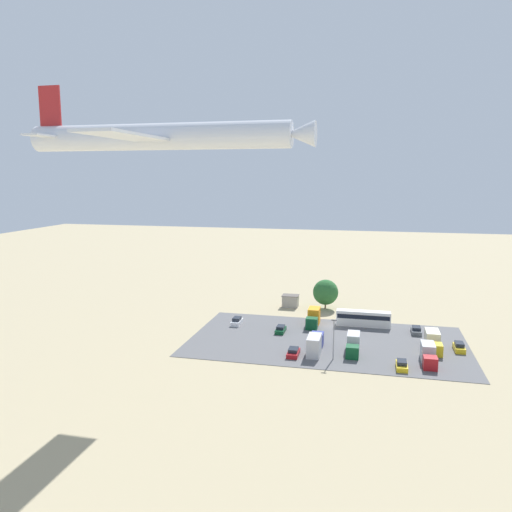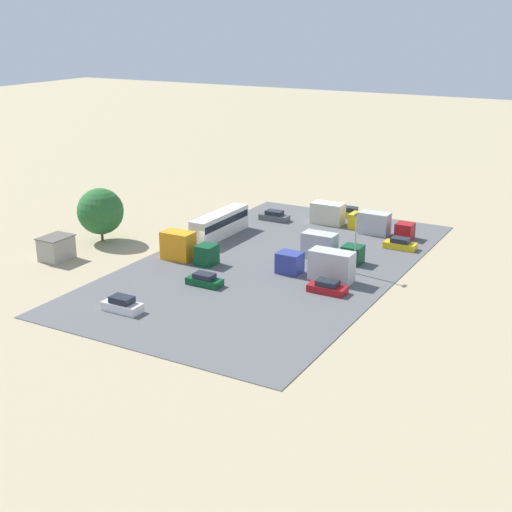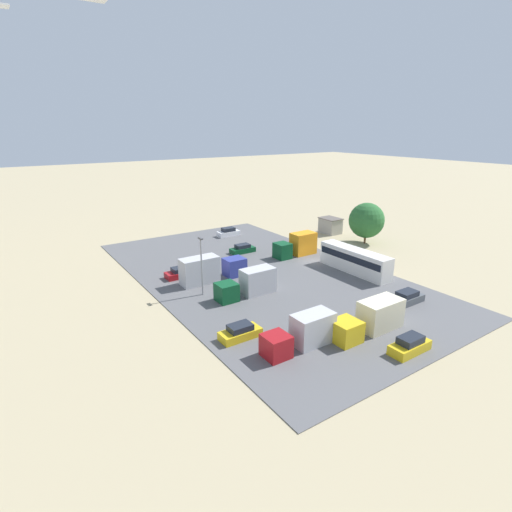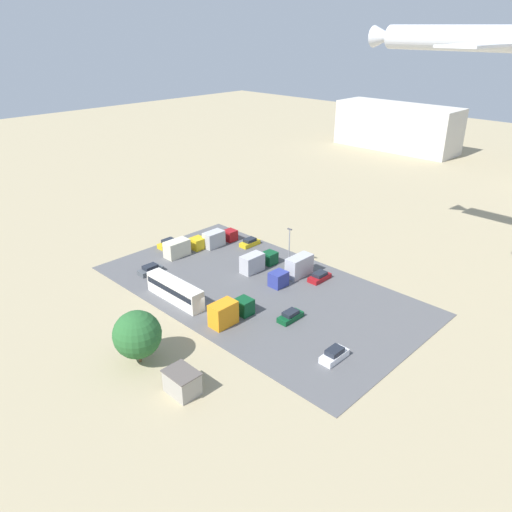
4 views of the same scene
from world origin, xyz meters
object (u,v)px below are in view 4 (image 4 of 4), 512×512
parked_car_2 (168,244)px  parked_truck_0 (294,270)px  parked_car_5 (150,270)px  bus (175,290)px  parked_truck_3 (219,238)px  parked_car_4 (250,243)px  airplane (502,39)px  parked_car_1 (290,316)px  shed_building (182,382)px  parked_truck_1 (229,312)px  parked_car_0 (320,277)px  parked_truck_4 (257,262)px  parked_truck_2 (183,247)px  parked_car_3 (334,355)px

parked_car_2 → parked_truck_0: bearing=-165.1°
parked_car_5 → bus: bearing=-14.3°
parked_car_2 → parked_truck_3: bearing=-129.5°
parked_car_4 → airplane: size_ratio=0.10×
parked_car_1 → bus: bearing=-153.3°
shed_building → parked_car_2: shed_building is taller
bus → parked_truck_1: (10.72, 1.76, -0.20)m
parked_car_0 → parked_truck_4: 11.52m
bus → parked_car_0: (12.08, 21.58, -1.24)m
parked_car_1 → parked_truck_2: parked_truck_2 is taller
airplane → parked_truck_0: bearing=138.2°
parked_car_2 → parked_car_5: bearing=127.6°
parked_car_1 → parked_car_5: (-27.77, -5.66, 0.03)m
parked_car_4 → parked_truck_0: (15.37, -4.69, 1.03)m
parked_truck_0 → parked_truck_3: (-20.07, 0.61, -0.23)m
parked_car_0 → parked_truck_2: bearing=-159.0°
parked_car_2 → airplane: airplane is taller
shed_building → parked_car_0: bearing=100.1°
shed_building → parked_car_5: 33.08m
parked_truck_3 → parked_car_5: bearing=-87.6°
bus → parked_car_2: size_ratio=2.72×
parked_truck_0 → airplane: (19.54, 21.51, 36.40)m
parked_car_0 → parked_car_2: size_ratio=1.01×
parked_truck_0 → parked_car_0: bearing=-143.9°
parked_car_1 → parked_truck_3: (-28.47, 11.09, 0.82)m
parked_car_5 → parked_truck_4: 18.96m
bus → parked_car_3: (27.30, 5.10, -1.15)m
shed_building → parked_truck_1: parked_truck_1 is taller
parked_car_0 → parked_car_2: (-30.03, -9.69, 0.09)m
parked_truck_1 → parked_truck_4: bearing=121.0°
parked_car_0 → parked_truck_2: size_ratio=0.50×
parked_truck_1 → parked_truck_3: (-22.36, 17.78, -0.22)m
parked_car_1 → parked_truck_0: bearing=128.7°
parked_car_1 → parked_truck_4: bearing=150.6°
bus → parked_truck_2: bearing=48.1°
shed_building → airplane: size_ratio=0.10×
parked_truck_2 → parked_truck_4: (14.74, 5.22, 0.05)m
parked_car_0 → parked_car_4: size_ratio=1.02×
bus → parked_truck_2: 17.77m
parked_car_4 → parked_truck_1: bearing=-51.1°
parked_car_0 → parked_car_5: 29.71m
parked_car_3 → parked_truck_4: bearing=-24.9°
parked_truck_4 → airplane: size_ratio=0.19×
bus → parked_truck_1: bearing=-80.7°
parked_truck_3 → parked_truck_4: (13.15, -2.47, 0.06)m
parked_car_2 → parked_truck_1: size_ratio=0.58×
parked_car_4 → parked_truck_2: parked_truck_2 is taller
parked_truck_4 → airplane: 50.83m
bus → parked_car_3: bearing=-79.4°
parked_truck_0 → parked_truck_2: (-21.66, -7.07, -0.22)m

